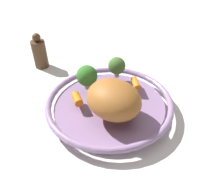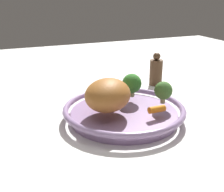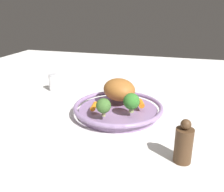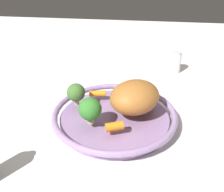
{
  "view_description": "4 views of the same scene",
  "coord_description": "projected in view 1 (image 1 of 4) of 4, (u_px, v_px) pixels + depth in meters",
  "views": [
    {
      "loc": [
        -0.46,
        -0.0,
        0.41
      ],
      "look_at": [
        -0.01,
        -0.01,
        0.06
      ],
      "focal_mm": 36.33,
      "sensor_mm": 36.0,
      "label": 1
    },
    {
      "loc": [
        -0.32,
        -0.68,
        0.35
      ],
      "look_at": [
        -0.02,
        0.03,
        0.06
      ],
      "focal_mm": 47.79,
      "sensor_mm": 36.0,
      "label": 2
    },
    {
      "loc": [
        0.82,
        0.21,
        0.39
      ],
      "look_at": [
        0.01,
        -0.02,
        0.08
      ],
      "focal_mm": 39.35,
      "sensor_mm": 36.0,
      "label": 3
    },
    {
      "loc": [
        -0.07,
        0.58,
        0.42
      ],
      "look_at": [
        0.01,
        -0.02,
        0.07
      ],
      "focal_mm": 42.04,
      "sensor_mm": 36.0,
      "label": 4
    }
  ],
  "objects": [
    {
      "name": "ground_plane",
      "position": [
        108.0,
        111.0,
        0.62
      ],
      "size": [
        2.33,
        2.33,
        0.0
      ],
      "primitive_type": "plane",
      "color": "silver"
    },
    {
      "name": "serving_bowl",
      "position": [
        108.0,
        105.0,
        0.6
      ],
      "size": [
        0.34,
        0.34,
        0.04
      ],
      "color": "#8E709E",
      "rests_on": "ground_plane"
    },
    {
      "name": "roast_chicken_piece",
      "position": [
        112.0,
        99.0,
        0.53
      ],
      "size": [
        0.18,
        0.18,
        0.08
      ],
      "primitive_type": "ellipsoid",
      "rotation": [
        0.0,
        0.0,
        3.94
      ],
      "color": "#A3622A",
      "rests_on": "serving_bowl"
    },
    {
      "name": "baby_carrot_near_rim",
      "position": [
        75.0,
        99.0,
        0.58
      ],
      "size": [
        0.05,
        0.03,
        0.02
      ],
      "primitive_type": "cylinder",
      "rotation": [
        1.6,
        0.0,
        1.93
      ],
      "color": "orange",
      "rests_on": "serving_bowl"
    },
    {
      "name": "baby_carrot_center",
      "position": [
        134.0,
        83.0,
        0.63
      ],
      "size": [
        0.05,
        0.02,
        0.02
      ],
      "primitive_type": "cylinder",
      "rotation": [
        1.62,
        0.0,
        1.68
      ],
      "color": "orange",
      "rests_on": "serving_bowl"
    },
    {
      "name": "broccoli_floret_small",
      "position": [
        115.0,
        66.0,
        0.66
      ],
      "size": [
        0.05,
        0.05,
        0.06
      ],
      "color": "tan",
      "rests_on": "serving_bowl"
    },
    {
      "name": "broccoli_floret_edge",
      "position": [
        85.0,
        76.0,
        0.61
      ],
      "size": [
        0.06,
        0.06,
        0.07
      ],
      "color": "#97AA66",
      "rests_on": "serving_bowl"
    },
    {
      "name": "pepper_mill",
      "position": [
        38.0,
        53.0,
        0.77
      ],
      "size": [
        0.05,
        0.05,
        0.12
      ],
      "color": "#4C331E",
      "rests_on": "ground_plane"
    }
  ]
}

